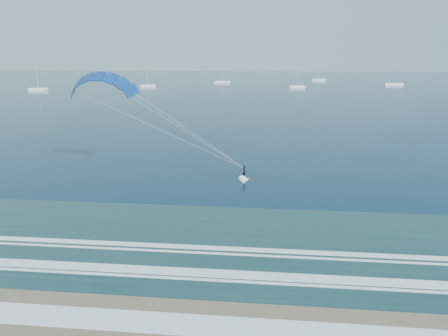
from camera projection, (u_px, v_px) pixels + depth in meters
name	position (u px, v px, depth m)	size (l,w,h in m)	color
ground	(149.00, 318.00, 24.32)	(900.00, 900.00, 0.00)	#072E45
kitesurfer_rig	(176.00, 125.00, 47.19)	(21.74, 9.50, 14.93)	#98C617
sailboat_0	(38.00, 89.00, 189.89)	(8.76, 2.40, 11.91)	white
sailboat_1	(148.00, 86.00, 212.15)	(7.76, 2.40, 10.78)	white
sailboat_2	(222.00, 82.00, 246.00)	(9.44, 2.40, 12.62)	white
sailboat_3	(297.00, 87.00, 206.33)	(7.40, 2.40, 10.45)	white
sailboat_4	(319.00, 80.00, 268.43)	(8.93, 2.40, 12.12)	white
sailboat_5	(394.00, 84.00, 224.63)	(9.86, 2.40, 13.30)	white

